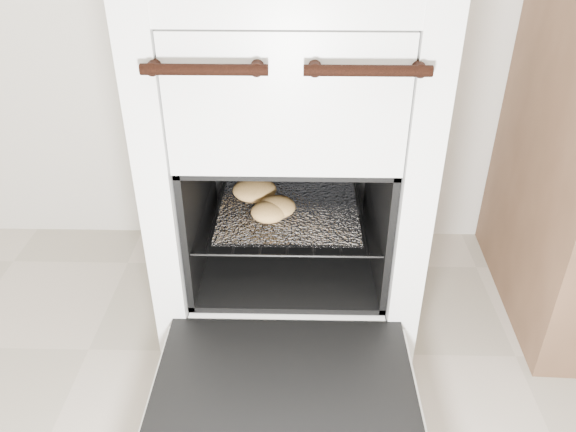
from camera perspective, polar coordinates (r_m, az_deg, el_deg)
stove at (r=1.25m, az=0.13°, el=4.78°), size 0.53×0.59×0.81m
oven_door at (r=1.03m, az=-0.41°, el=-17.80°), size 0.48×0.37×0.03m
oven_rack at (r=1.23m, az=0.07°, el=0.66°), size 0.39×0.37×0.01m
foil_sheet at (r=1.22m, az=0.05°, el=0.45°), size 0.30×0.26×0.01m
baked_rolls at (r=1.22m, az=-2.42°, el=1.66°), size 0.17×0.21×0.04m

